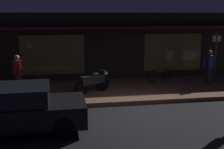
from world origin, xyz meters
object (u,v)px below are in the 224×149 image
at_px(motorcycle, 93,81).
at_px(person_photographer, 18,73).
at_px(sign_post, 216,54).
at_px(bicycle_parked, 160,75).
at_px(person_bystander, 209,66).
at_px(parked_car_near, 16,109).

bearing_deg(motorcycle, person_photographer, 171.47).
xyz_separation_m(person_photographer, sign_post, (9.72, 0.98, 0.48)).
height_order(bicycle_parked, sign_post, sign_post).
bearing_deg(sign_post, motorcycle, -167.38).
xyz_separation_m(person_bystander, sign_post, (0.77, 0.85, 0.48)).
bearing_deg(person_bystander, motorcycle, -173.95).
distance_m(person_photographer, sign_post, 9.78).
height_order(bicycle_parked, person_bystander, person_bystander).
height_order(bicycle_parked, parked_car_near, parked_car_near).
xyz_separation_m(person_photographer, person_bystander, (8.95, 0.13, 0.00)).
distance_m(motorcycle, bicycle_parked, 3.80).
relative_size(person_photographer, person_bystander, 1.00).
bearing_deg(parked_car_near, bicycle_parked, 37.54).
bearing_deg(person_photographer, motorcycle, -8.53).
distance_m(motorcycle, person_bystander, 5.78).
bearing_deg(bicycle_parked, sign_post, 0.87).
relative_size(bicycle_parked, parked_car_near, 0.37).
bearing_deg(person_photographer, sign_post, 5.73).
height_order(motorcycle, sign_post, sign_post).
bearing_deg(person_bystander, person_photographer, -179.19).
xyz_separation_m(motorcycle, parked_car_near, (-2.67, -3.34, 0.06)).
bearing_deg(person_photographer, person_bystander, 0.81).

